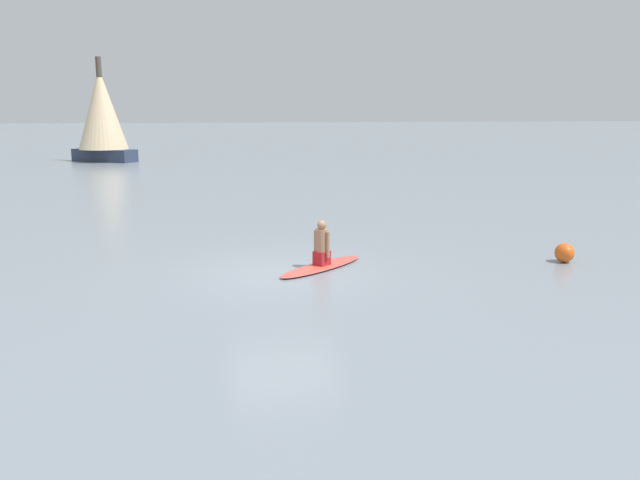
% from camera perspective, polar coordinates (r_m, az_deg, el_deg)
% --- Properties ---
extents(ground_plane, '(400.00, 400.00, 0.00)m').
position_cam_1_polar(ground_plane, '(14.25, -3.34, -3.01)').
color(ground_plane, gray).
extents(surfboard, '(2.20, 2.60, 0.08)m').
position_cam_1_polar(surfboard, '(14.66, 0.16, -2.40)').
color(surfboard, '#D84C3F').
rests_on(surfboard, ground).
extents(person_paddler, '(0.43, 0.44, 1.05)m').
position_cam_1_polar(person_paddler, '(14.55, 0.16, -0.43)').
color(person_paddler, '#A51E23').
rests_on(person_paddler, surfboard).
extents(sailboat_distant, '(4.87, 4.87, 7.41)m').
position_cam_1_polar(sailboat_distant, '(48.80, -19.22, 10.84)').
color(sailboat_distant, '#2D3851').
rests_on(sailboat_distant, ground).
extents(buoy_marker, '(0.47, 0.47, 0.47)m').
position_cam_1_polar(buoy_marker, '(16.29, 21.32, -1.09)').
color(buoy_marker, '#E55919').
rests_on(buoy_marker, ground).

